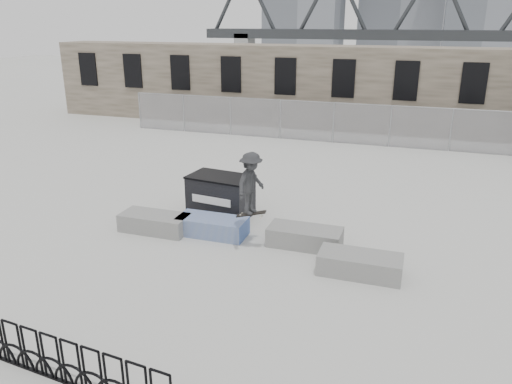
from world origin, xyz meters
The scene contains 11 objects.
ground centered at (0.00, 0.00, 0.00)m, with size 120.00×120.00×0.00m, color #BBBCB6.
stone_wall centered at (0.00, 16.24, 2.26)m, with size 36.00×2.58×4.50m.
chainlink_fence centered at (0.00, 12.50, 1.04)m, with size 22.06×0.06×2.02m.
planter_far_left centered at (-2.93, -0.18, 0.28)m, with size 2.00×0.90×0.52m.
planter_center_left centered at (-1.23, 0.11, 0.28)m, with size 2.00×0.90×0.52m.
planter_center_right centered at (1.47, 0.23, 0.28)m, with size 2.00×0.90×0.52m.
planter_offset centered at (3.11, -0.92, 0.28)m, with size 2.00×0.90×0.52m.
dumpster centered at (-1.59, 1.63, 0.65)m, with size 2.09×1.43×1.29m.
bike_rack centered at (-1.17, -6.43, 0.44)m, with size 4.92×0.54×0.90m.
truss_bridge centered at (10.00, 55.00, 4.13)m, with size 70.00×3.00×9.80m.
skateboarder centered at (0.16, -0.48, 1.89)m, with size 0.85×1.18×1.77m.
Camera 1 is at (4.18, -12.02, 5.91)m, focal length 35.00 mm.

